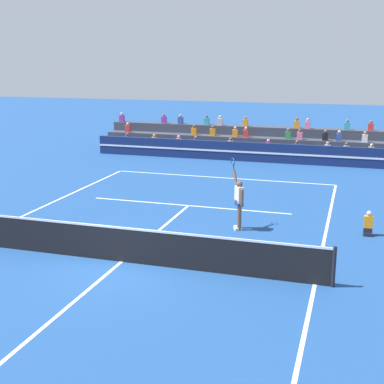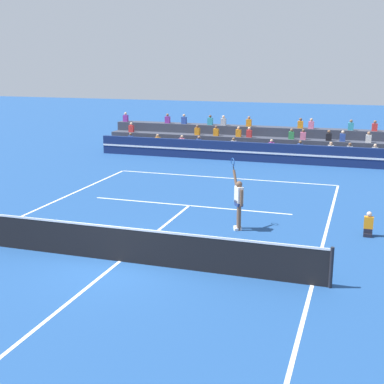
{
  "view_description": "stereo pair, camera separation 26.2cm",
  "coord_description": "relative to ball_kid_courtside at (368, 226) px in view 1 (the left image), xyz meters",
  "views": [
    {
      "loc": [
        6.27,
        -13.31,
        5.7
      ],
      "look_at": [
        0.78,
        4.41,
        1.1
      ],
      "focal_mm": 50.0,
      "sensor_mm": 36.0,
      "label": 1
    },
    {
      "loc": [
        6.51,
        -13.23,
        5.7
      ],
      "look_at": [
        0.78,
        4.41,
        1.1
      ],
      "focal_mm": 50.0,
      "sensor_mm": 36.0,
      "label": 2
    }
  ],
  "objects": [
    {
      "name": "tennis_net",
      "position": [
        -6.85,
        -4.65,
        0.21
      ],
      "size": [
        12.0,
        0.1,
        1.1
      ],
      "color": "black",
      "rests_on": "ground"
    },
    {
      "name": "ground_plane",
      "position": [
        -6.85,
        -4.65,
        -0.33
      ],
      "size": [
        120.0,
        120.0,
        0.0
      ],
      "primitive_type": "plane",
      "color": "navy"
    },
    {
      "name": "tennis_ball",
      "position": [
        -5.29,
        3.36,
        -0.3
      ],
      "size": [
        0.07,
        0.07,
        0.07
      ],
      "primitive_type": "sphere",
      "color": "#C6DB33",
      "rests_on": "ground"
    },
    {
      "name": "court_lines",
      "position": [
        -6.85,
        -4.65,
        -0.33
      ],
      "size": [
        11.1,
        23.9,
        0.01
      ],
      "color": "white",
      "rests_on": "ground"
    },
    {
      "name": "sponsor_banner_wall",
      "position": [
        -6.85,
        12.0,
        0.22
      ],
      "size": [
        18.0,
        0.26,
        1.1
      ],
      "color": "navy",
      "rests_on": "ground"
    },
    {
      "name": "bleacher_stand",
      "position": [
        -6.83,
        14.53,
        0.33
      ],
      "size": [
        18.7,
        2.85,
        2.28
      ],
      "color": "#383D4C",
      "rests_on": "ground"
    },
    {
      "name": "ball_kid_courtside",
      "position": [
        0.0,
        0.0,
        0.0
      ],
      "size": [
        0.3,
        0.36,
        0.84
      ],
      "color": "black",
      "rests_on": "ground"
    },
    {
      "name": "tennis_player",
      "position": [
        -4.28,
        -0.61,
        0.66
      ],
      "size": [
        0.68,
        0.91,
        2.45
      ],
      "color": "brown",
      "rests_on": "ground"
    }
  ]
}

